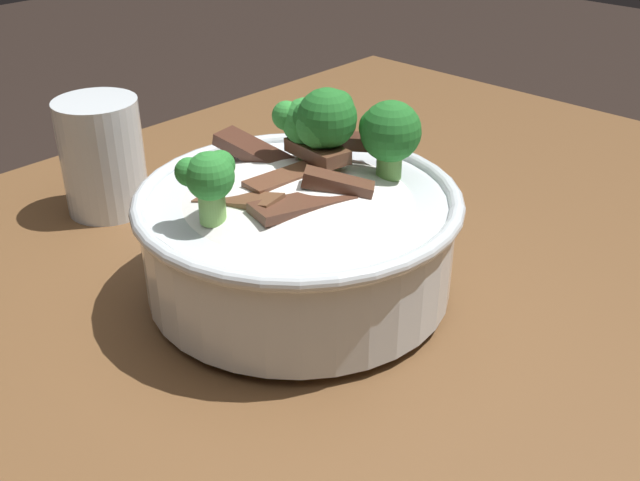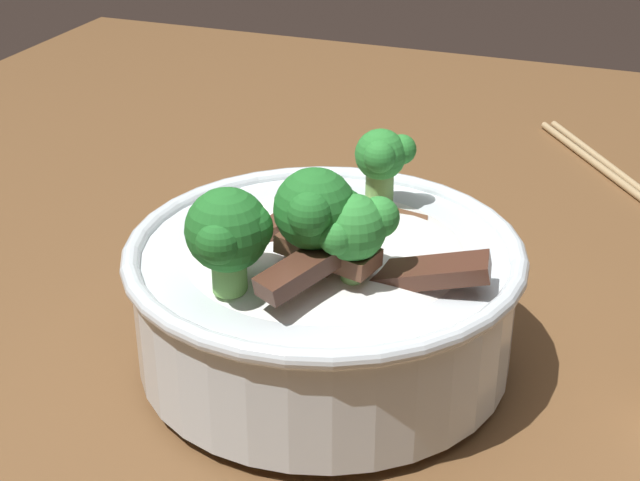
# 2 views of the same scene
# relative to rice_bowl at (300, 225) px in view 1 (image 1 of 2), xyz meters

# --- Properties ---
(rice_bowl) EXTENTS (0.25, 0.25, 0.16)m
(rice_bowl) POSITION_rel_rice_bowl_xyz_m (0.00, 0.00, 0.00)
(rice_bowl) COLOR silver
(rice_bowl) RESTS_ON dining_table
(drinking_glass) EXTENTS (0.08, 0.08, 0.11)m
(drinking_glass) POSITION_rel_rice_bowl_xyz_m (-0.02, 0.24, -0.01)
(drinking_glass) COLOR white
(drinking_glass) RESTS_ON dining_table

